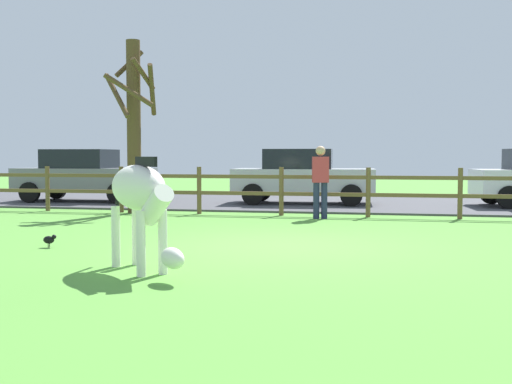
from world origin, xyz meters
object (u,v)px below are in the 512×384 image
(bare_tree, at_px, (134,121))
(crow_on_grass, at_px, (49,239))
(parked_car_silver, at_px, (303,176))
(zebra, at_px, (141,196))
(visitor_near_fence, at_px, (320,179))
(parked_car_grey, at_px, (84,175))

(bare_tree, height_order, crow_on_grass, bare_tree)
(crow_on_grass, distance_m, parked_car_silver, 9.58)
(zebra, xyz_separation_m, visitor_near_fence, (1.45, 6.97, -0.02))
(crow_on_grass, bearing_deg, visitor_near_fence, 55.97)
(bare_tree, relative_size, parked_car_silver, 1.04)
(bare_tree, xyz_separation_m, zebra, (3.21, -7.45, -1.35))
(crow_on_grass, relative_size, visitor_near_fence, 0.13)
(zebra, height_order, parked_car_grey, parked_car_grey)
(crow_on_grass, height_order, visitor_near_fence, visitor_near_fence)
(crow_on_grass, xyz_separation_m, visitor_near_fence, (3.62, 5.36, 0.78))
(crow_on_grass, bearing_deg, bare_tree, 100.07)
(crow_on_grass, height_order, parked_car_grey, parked_car_grey)
(parked_car_grey, bearing_deg, visitor_near_fence, -24.22)
(parked_car_silver, height_order, parked_car_grey, same)
(zebra, relative_size, visitor_near_fence, 0.92)
(bare_tree, distance_m, parked_car_grey, 4.29)
(parked_car_grey, height_order, visitor_near_fence, visitor_near_fence)
(parked_car_silver, bearing_deg, bare_tree, -138.44)
(parked_car_silver, distance_m, parked_car_grey, 6.59)
(zebra, height_order, visitor_near_fence, visitor_near_fence)
(zebra, distance_m, crow_on_grass, 2.81)
(crow_on_grass, xyz_separation_m, parked_car_silver, (2.70, 9.16, 0.72))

